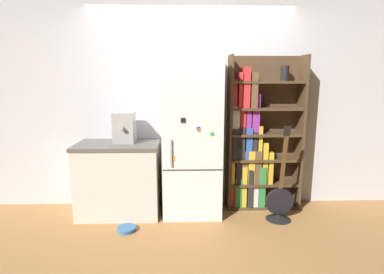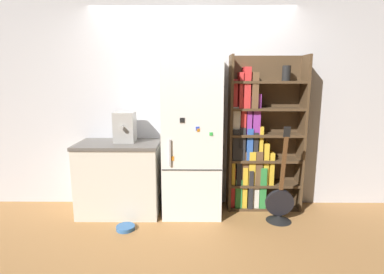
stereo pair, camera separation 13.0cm
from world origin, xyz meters
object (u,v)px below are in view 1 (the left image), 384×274
at_px(bookshelf, 255,143).
at_px(pet_bowl, 127,229).
at_px(espresso_machine, 124,127).
at_px(refrigerator, 192,137).
at_px(guitar, 279,206).

relative_size(bookshelf, pet_bowl, 9.29).
bearing_deg(bookshelf, espresso_machine, -175.71).
height_order(bookshelf, pet_bowl, bookshelf).
relative_size(refrigerator, bookshelf, 1.00).
xyz_separation_m(bookshelf, guitar, (0.22, -0.41, -0.67)).
distance_m(refrigerator, espresso_machine, 0.82).
bearing_deg(pet_bowl, bookshelf, 22.45).
relative_size(refrigerator, espresso_machine, 5.26).
height_order(refrigerator, pet_bowl, refrigerator).
height_order(espresso_machine, pet_bowl, espresso_machine).
xyz_separation_m(espresso_machine, guitar, (1.83, -0.29, -0.90)).
height_order(refrigerator, bookshelf, bookshelf).
bearing_deg(pet_bowl, espresso_machine, 98.90).
distance_m(refrigerator, pet_bowl, 1.27).
xyz_separation_m(bookshelf, espresso_machine, (-1.60, -0.12, 0.23)).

